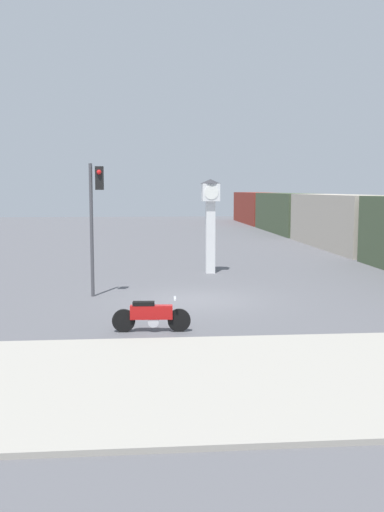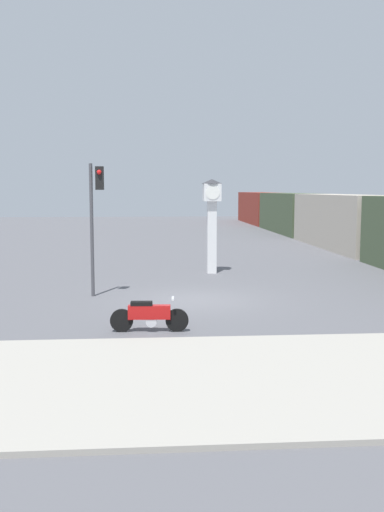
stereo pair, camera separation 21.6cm
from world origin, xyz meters
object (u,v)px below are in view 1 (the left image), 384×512
at_px(clock_tower, 210,211).
at_px(freight_train, 308,216).
at_px(motorcycle, 151,315).
at_px(traffic_light, 95,206).

distance_m(clock_tower, freight_train, 19.72).
xyz_separation_m(motorcycle, clock_tower, (2.80, 10.44, 2.32)).
height_order(freight_train, traffic_light, traffic_light).
relative_size(motorcycle, freight_train, 0.04).
xyz_separation_m(motorcycle, freight_train, (12.32, 27.68, 1.26)).
bearing_deg(freight_train, motorcycle, -113.99).
xyz_separation_m(clock_tower, traffic_light, (-4.62, -5.24, 0.39)).
distance_m(motorcycle, freight_train, 30.32).
bearing_deg(clock_tower, freight_train, 61.11).
bearing_deg(clock_tower, motorcycle, -105.03).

